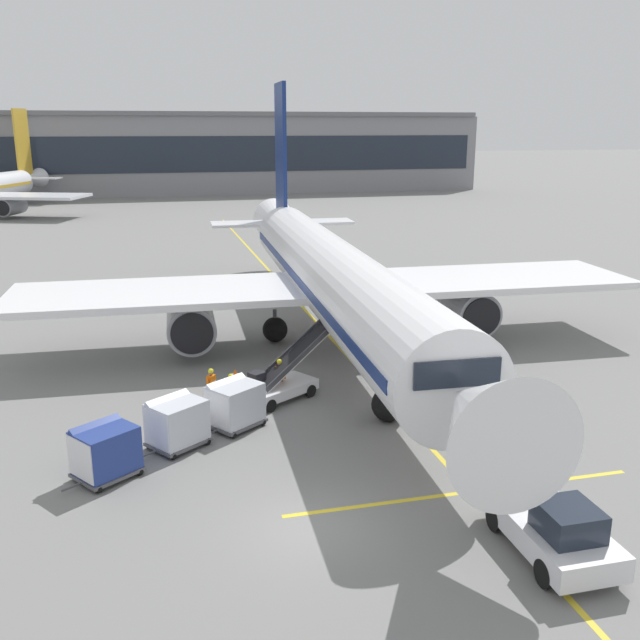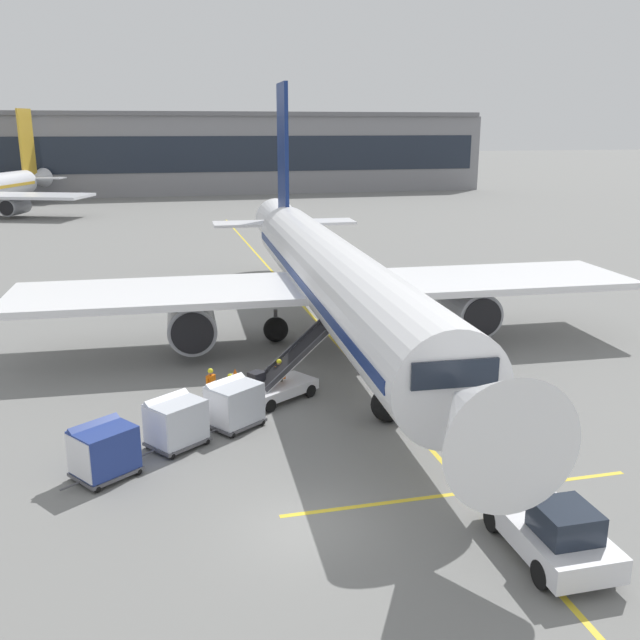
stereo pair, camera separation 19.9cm
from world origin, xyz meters
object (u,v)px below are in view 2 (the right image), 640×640
ground_crew_by_loader (279,375)px  pushback_tug (549,528)px  baggage_cart_third (103,450)px  baggage_cart_second (175,421)px  baggage_cart_lead (234,403)px  belt_loader (282,379)px  safety_cone_engine_keepout (235,376)px  parked_airplane (332,277)px  ground_crew_marshaller (231,391)px  ground_crew_by_carts (211,385)px

ground_crew_by_loader → pushback_tug: bearing=-69.3°
baggage_cart_third → ground_crew_by_loader: baggage_cart_third is taller
baggage_cart_second → ground_crew_by_loader: (4.64, 4.01, -0.00)m
baggage_cart_third → pushback_tug: 14.36m
baggage_cart_lead → baggage_cart_second: bearing=-151.4°
belt_loader → safety_cone_engine_keepout: (-1.79, 2.33, -0.54)m
parked_airplane → baggage_cart_lead: bearing=-123.5°
belt_loader → baggage_cart_third: 9.16m
baggage_cart_third → ground_crew_by_loader: bearing=39.4°
ground_crew_by_loader → safety_cone_engine_keepout: (-1.68, 2.14, -0.65)m
parked_airplane → ground_crew_marshaller: parked_airplane is taller
ground_crew_by_loader → ground_crew_by_carts: size_ratio=1.00×
belt_loader → ground_crew_by_loader: (-0.10, 0.19, 0.11)m
baggage_cart_third → safety_cone_engine_keepout: size_ratio=3.75×
ground_crew_by_loader → ground_crew_marshaller: size_ratio=1.00×
ground_crew_marshaller → pushback_tug: bearing=-58.6°
belt_loader → baggage_cart_second: size_ratio=1.90×
baggage_cart_third → pushback_tug: size_ratio=0.61×
baggage_cart_second → parked_airplane: bearing=51.5°
belt_loader → baggage_cart_lead: belt_loader is taller
parked_airplane → ground_crew_marshaller: size_ratio=25.04×
ground_crew_by_carts → belt_loader: bearing=6.2°
baggage_cart_lead → safety_cone_engine_keepout: size_ratio=3.75×
belt_loader → baggage_cart_third: (-7.21, -5.65, 0.11)m
pushback_tug → ground_crew_by_carts: (-8.09, 12.91, 0.17)m
belt_loader → baggage_cart_second: belt_loader is taller
ground_crew_by_loader → baggage_cart_second: bearing=-139.2°
baggage_cart_second → ground_crew_by_loader: size_ratio=1.54×
baggage_cart_second → ground_crew_by_carts: bearing=64.9°
ground_crew_by_loader → ground_crew_marshaller: bearing=-149.0°
baggage_cart_third → safety_cone_engine_keepout: 9.67m
ground_crew_by_loader → safety_cone_engine_keepout: 2.80m
parked_airplane → safety_cone_engine_keepout: parked_airplane is taller
parked_airplane → baggage_cart_third: (-11.32, -12.98, -2.70)m
belt_loader → pushback_tug: (4.98, -13.25, -0.06)m
ground_crew_marshaller → baggage_cart_third: bearing=-137.1°
pushback_tug → ground_crew_by_loader: 14.37m
baggage_cart_second → ground_crew_marshaller: bearing=48.2°
baggage_cart_second → belt_loader: bearing=38.8°
baggage_cart_second → pushback_tug: baggage_cart_second is taller
parked_airplane → pushback_tug: bearing=-87.6°
baggage_cart_second → baggage_cart_third: 3.07m
ground_crew_marshaller → baggage_cart_second: bearing=-131.8°
baggage_cart_lead → baggage_cart_third: same height
belt_loader → ground_crew_by_carts: belt_loader is taller
ground_crew_marshaller → safety_cone_engine_keepout: size_ratio=2.44×
parked_airplane → belt_loader: parked_airplane is taller
belt_loader → ground_crew_by_carts: bearing=-173.8°
belt_loader → baggage_cart_second: bearing=-141.2°
pushback_tug → ground_crew_marshaller: 14.14m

